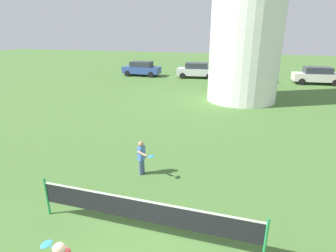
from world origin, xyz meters
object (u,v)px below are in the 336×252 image
at_px(player_far, 142,156).
at_px(parked_car_silver, 197,70).
at_px(tennis_net, 143,211).
at_px(parked_car_black, 249,73).
at_px(parked_car_blue, 142,68).
at_px(parked_car_cream, 317,75).

bearing_deg(player_far, parked_car_silver, 96.15).
xyz_separation_m(tennis_net, parked_car_black, (1.93, 22.99, 0.12)).
distance_m(parked_car_blue, parked_car_cream, 17.46).
bearing_deg(parked_car_blue, parked_car_black, -0.87).
relative_size(player_far, parked_car_black, 0.31).
height_order(tennis_net, parked_car_cream, parked_car_cream).
xyz_separation_m(player_far, parked_car_blue, (-8.30, 20.40, 0.12)).
distance_m(tennis_net, parked_car_blue, 25.03).
bearing_deg(parked_car_blue, parked_car_silver, 3.80).
bearing_deg(parked_car_cream, tennis_net, -108.93).
height_order(parked_car_blue, parked_car_silver, same).
height_order(parked_car_black, parked_car_cream, same).
xyz_separation_m(player_far, parked_car_cream, (9.16, 20.56, 0.12)).
relative_size(player_far, parked_car_blue, 0.30).
relative_size(tennis_net, parked_car_blue, 1.38).
bearing_deg(tennis_net, parked_car_cream, 71.07).
relative_size(parked_car_silver, parked_car_cream, 0.98).
xyz_separation_m(player_far, parked_car_silver, (-2.24, 20.81, 0.12)).
xyz_separation_m(tennis_net, player_far, (-1.16, 2.76, 0.00)).
distance_m(parked_car_silver, parked_car_cream, 11.41).
height_order(parked_car_blue, parked_car_cream, same).
relative_size(player_far, parked_car_cream, 0.29).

